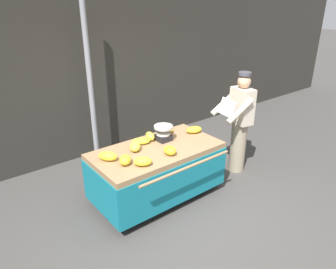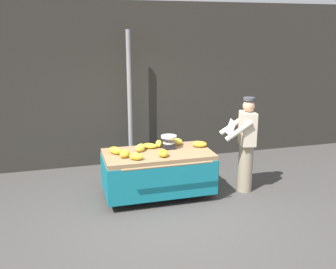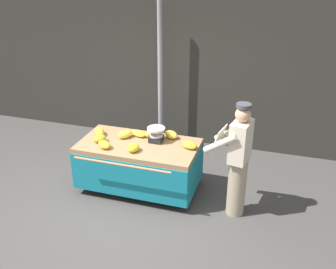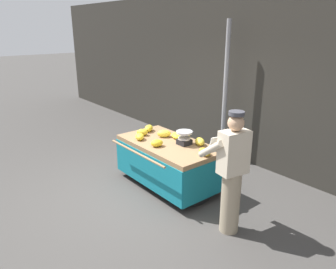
{
  "view_description": "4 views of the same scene",
  "coord_description": "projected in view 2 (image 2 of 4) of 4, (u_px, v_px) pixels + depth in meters",
  "views": [
    {
      "loc": [
        -2.29,
        -2.47,
        2.76
      ],
      "look_at": [
        0.18,
        0.65,
        1.03
      ],
      "focal_mm": 33.64,
      "sensor_mm": 36.0,
      "label": 1
    },
    {
      "loc": [
        -1.46,
        -5.26,
        2.81
      ],
      "look_at": [
        0.24,
        0.74,
        1.12
      ],
      "focal_mm": 40.84,
      "sensor_mm": 36.0,
      "label": 2
    },
    {
      "loc": [
        2.1,
        -4.18,
        3.48
      ],
      "look_at": [
        0.57,
        0.68,
        1.08
      ],
      "focal_mm": 41.29,
      "sensor_mm": 36.0,
      "label": 3
    },
    {
      "loc": [
        4.07,
        -2.49,
        2.71
      ],
      "look_at": [
        0.2,
        0.65,
        1.02
      ],
      "focal_mm": 34.2,
      "sensor_mm": 36.0,
      "label": 4
    }
  ],
  "objects": [
    {
      "name": "banana_bunch_4",
      "position": [
        115.0,
        150.0,
        6.42
      ],
      "size": [
        0.27,
        0.29,
        0.12
      ],
      "primitive_type": "ellipsoid",
      "rotation": [
        0.0,
        0.0,
        0.64
      ],
      "color": "yellow",
      "rests_on": "banana_cart"
    },
    {
      "name": "banana_bunch_3",
      "position": [
        136.0,
        156.0,
        6.12
      ],
      "size": [
        0.28,
        0.26,
        0.12
      ],
      "primitive_type": "ellipsoid",
      "rotation": [
        0.0,
        0.0,
        0.97
      ],
      "color": "yellow",
      "rests_on": "banana_cart"
    },
    {
      "name": "vendor_person",
      "position": [
        246.0,
        145.0,
        6.74
      ],
      "size": [
        0.64,
        0.59,
        1.71
      ],
      "color": "gray",
      "rests_on": "ground"
    },
    {
      "name": "banana_bunch_0",
      "position": [
        125.0,
        154.0,
        6.23
      ],
      "size": [
        0.25,
        0.25,
        0.12
      ],
      "primitive_type": "ellipsoid",
      "rotation": [
        0.0,
        0.0,
        2.45
      ],
      "color": "gold",
      "rests_on": "banana_cart"
    },
    {
      "name": "banana_bunch_7",
      "position": [
        200.0,
        144.0,
        6.79
      ],
      "size": [
        0.3,
        0.24,
        0.11
      ],
      "primitive_type": "ellipsoid",
      "rotation": [
        0.0,
        0.0,
        1.22
      ],
      "color": "gold",
      "rests_on": "banana_cart"
    },
    {
      "name": "weighing_scale",
      "position": [
        169.0,
        142.0,
        6.7
      ],
      "size": [
        0.28,
        0.28,
        0.24
      ],
      "color": "black",
      "rests_on": "banana_cart"
    },
    {
      "name": "back_wall",
      "position": [
        131.0,
        84.0,
        8.18
      ],
      "size": [
        16.0,
        0.24,
        3.41
      ],
      "primitive_type": "cube",
      "color": "#2D2B26",
      "rests_on": "ground"
    },
    {
      "name": "ground_plane",
      "position": [
        166.0,
        216.0,
        6.01
      ],
      "size": [
        60.0,
        60.0,
        0.0
      ],
      "primitive_type": "plane",
      "color": "#423F3D"
    },
    {
      "name": "banana_bunch_8",
      "position": [
        176.0,
        141.0,
        6.93
      ],
      "size": [
        0.27,
        0.24,
        0.12
      ],
      "primitive_type": "ellipsoid",
      "rotation": [
        0.0,
        0.0,
        1.12
      ],
      "color": "yellow",
      "rests_on": "banana_cart"
    },
    {
      "name": "street_pole",
      "position": [
        130.0,
        101.0,
        7.81
      ],
      "size": [
        0.09,
        0.09,
        2.85
      ],
      "primitive_type": "cylinder",
      "color": "gray",
      "rests_on": "ground"
    },
    {
      "name": "banana_cart",
      "position": [
        158.0,
        164.0,
        6.58
      ],
      "size": [
        1.86,
        1.17,
        0.81
      ],
      "color": "#93704C",
      "rests_on": "ground"
    },
    {
      "name": "banana_bunch_2",
      "position": [
        140.0,
        148.0,
        6.55
      ],
      "size": [
        0.26,
        0.28,
        0.13
      ],
      "primitive_type": "ellipsoid",
      "rotation": [
        0.0,
        0.0,
        2.5
      ],
      "color": "yellow",
      "rests_on": "banana_cart"
    },
    {
      "name": "banana_bunch_5",
      "position": [
        149.0,
        146.0,
        6.72
      ],
      "size": [
        0.3,
        0.25,
        0.09
      ],
      "primitive_type": "ellipsoid",
      "rotation": [
        0.0,
        0.0,
        1.1
      ],
      "color": "yellow",
      "rests_on": "banana_cart"
    },
    {
      "name": "banana_bunch_1",
      "position": [
        159.0,
        144.0,
        6.8
      ],
      "size": [
        0.16,
        0.24,
        0.12
      ],
      "primitive_type": "ellipsoid",
      "rotation": [
        0.0,
        0.0,
        2.91
      ],
      "color": "yellow",
      "rests_on": "banana_cart"
    },
    {
      "name": "banana_bunch_6",
      "position": [
        163.0,
        153.0,
        6.27
      ],
      "size": [
        0.19,
        0.23,
        0.12
      ],
      "primitive_type": "ellipsoid",
      "rotation": [
        0.0,
        0.0,
        2.97
      ],
      "color": "gold",
      "rests_on": "banana_cart"
    }
  ]
}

